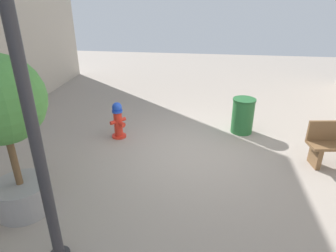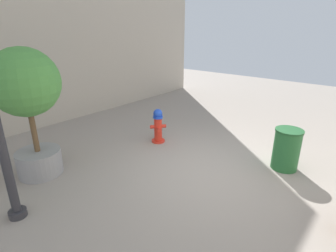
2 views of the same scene
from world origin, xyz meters
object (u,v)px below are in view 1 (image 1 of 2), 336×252
planter_tree (3,117)px  street_lamp (26,95)px  trash_bin (243,116)px  fire_hydrant (118,120)px

planter_tree → street_lamp: size_ratio=0.68×
planter_tree → trash_bin: size_ratio=2.87×
fire_hydrant → street_lamp: size_ratio=0.24×
fire_hydrant → trash_bin: size_ratio=1.01×
fire_hydrant → street_lamp: 4.24m
street_lamp → trash_bin: size_ratio=4.22×
street_lamp → planter_tree: bearing=-40.6°
trash_bin → planter_tree: bearing=42.4°
planter_tree → street_lamp: 1.57m
fire_hydrant → street_lamp: (-0.26, 3.77, 1.93)m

